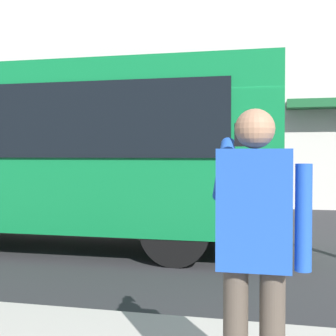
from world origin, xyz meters
The scene contains 4 objects.
ground_plane centered at (0.00, 0.00, 0.00)m, with size 60.00×60.00×0.00m, color #2B2B2D.
building_facade_far centered at (-0.02, -6.80, 5.99)m, with size 28.00×1.55×12.00m.
red_bus centered at (3.43, 0.00, 1.68)m, with size 9.05×2.54×3.08m.
pedestrian_photographer centered at (-0.85, 4.96, 1.14)m, with size 0.53×0.52×1.70m.
Camera 1 is at (-0.95, 7.55, 1.60)m, focal length 49.78 mm.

